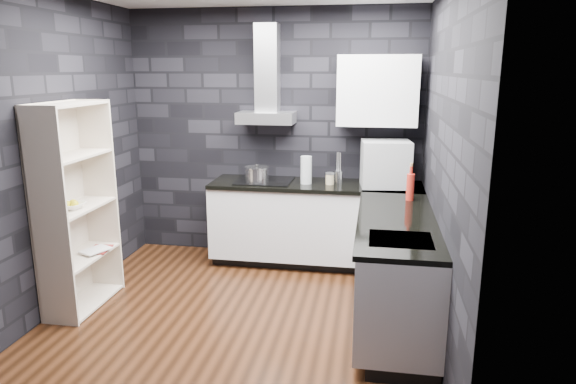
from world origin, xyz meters
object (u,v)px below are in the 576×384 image
(appliance_garage, at_px, (385,164))
(pot, at_px, (257,175))
(glass_vase, at_px, (306,170))
(utensil_crock, at_px, (338,177))
(red_bottle, at_px, (410,187))
(storage_jar, at_px, (330,179))
(bookshelf, at_px, (76,208))
(fruit_bowl, at_px, (71,206))

(appliance_garage, bearing_deg, pot, 176.30)
(glass_vase, relative_size, utensil_crock, 2.35)
(utensil_crock, relative_size, red_bottle, 0.50)
(glass_vase, relative_size, appliance_garage, 0.60)
(storage_jar, bearing_deg, utensil_crock, 54.83)
(utensil_crock, height_order, appliance_garage, appliance_garage)
(appliance_garage, height_order, red_bottle, appliance_garage)
(pot, distance_m, bookshelf, 1.80)
(storage_jar, relative_size, fruit_bowl, 0.49)
(red_bottle, relative_size, fruit_bowl, 1.12)
(bookshelf, bearing_deg, storage_jar, 22.32)
(appliance_garage, xyz_separation_m, fruit_bowl, (-2.63, -1.36, -0.19))
(red_bottle, relative_size, bookshelf, 0.13)
(utensil_crock, xyz_separation_m, red_bottle, (0.70, -0.64, 0.06))
(glass_vase, height_order, fruit_bowl, glass_vase)
(pot, xyz_separation_m, fruit_bowl, (-1.31, -1.30, -0.05))
(red_bottle, xyz_separation_m, fruit_bowl, (-2.85, -0.82, -0.08))
(pot, distance_m, utensil_crock, 0.85)
(pot, xyz_separation_m, red_bottle, (1.54, -0.48, 0.04))
(appliance_garage, xyz_separation_m, red_bottle, (0.22, -0.54, -0.10))
(utensil_crock, bearing_deg, bookshelf, -146.91)
(storage_jar, xyz_separation_m, bookshelf, (-2.07, -1.29, -0.05))
(red_bottle, bearing_deg, appliance_garage, 111.97)
(appliance_garage, bearing_deg, glass_vase, 174.24)
(pot, xyz_separation_m, utensil_crock, (0.84, 0.17, -0.02))
(storage_jar, height_order, bookshelf, bookshelf)
(storage_jar, height_order, utensil_crock, utensil_crock)
(storage_jar, relative_size, utensil_crock, 0.87)
(glass_vase, relative_size, fruit_bowl, 1.32)
(utensil_crock, xyz_separation_m, bookshelf, (-2.15, -1.40, -0.06))
(glass_vase, relative_size, bookshelf, 0.16)
(pot, bearing_deg, glass_vase, 5.84)
(pot, height_order, storage_jar, pot)
(red_bottle, distance_m, fruit_bowl, 2.96)
(storage_jar, xyz_separation_m, red_bottle, (0.78, -0.53, 0.07))
(utensil_crock, relative_size, appliance_garage, 0.26)
(bookshelf, distance_m, fruit_bowl, 0.08)
(red_bottle, bearing_deg, glass_vase, 152.56)
(glass_vase, distance_m, storage_jar, 0.26)
(storage_jar, bearing_deg, bookshelf, -148.08)
(pot, bearing_deg, utensil_crock, 11.18)
(utensil_crock, relative_size, fruit_bowl, 0.56)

